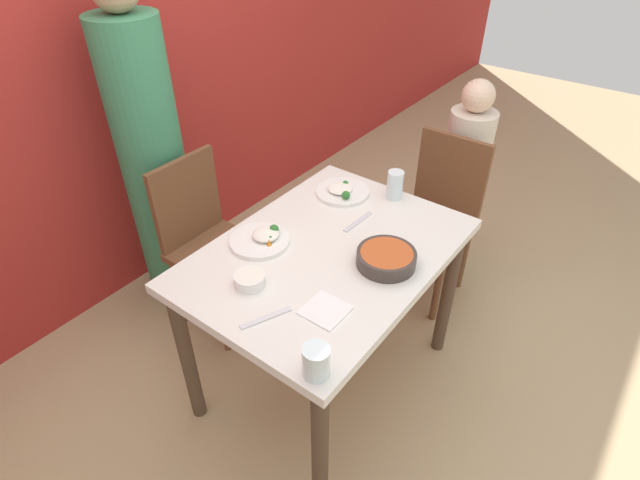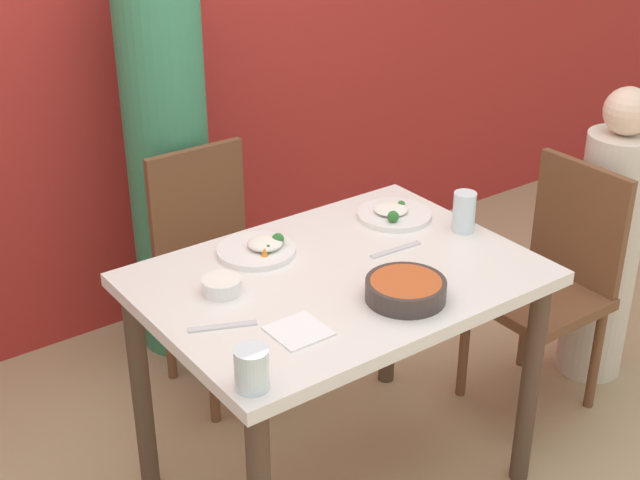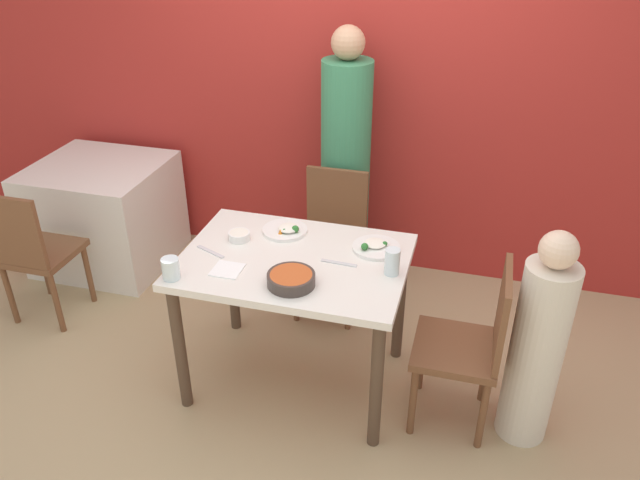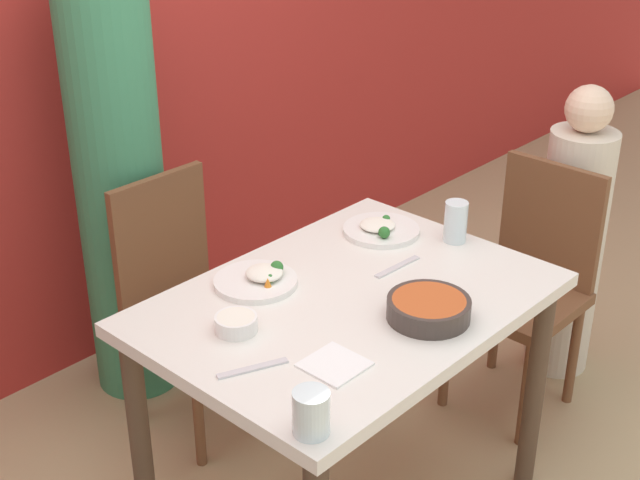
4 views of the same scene
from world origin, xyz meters
The scene contains 16 objects.
ground_plane centered at (0.00, 0.00, 0.00)m, with size 10.00×10.00×0.00m, color tan.
wall_back centered at (0.00, 1.36, 1.35)m, with size 10.00×0.06×2.70m.
dining_table centered at (0.00, 0.00, 0.67)m, with size 1.12×0.80×0.78m.
chair_adult_spot centered at (0.01, 0.74, 0.49)m, with size 0.40×0.40×0.90m.
chair_child_spot centered at (0.90, -0.06, 0.49)m, with size 0.40×0.40×0.90m.
person_adult centered at (0.01, 1.07, 0.79)m, with size 0.31×0.31×1.69m.
person_child centered at (1.19, -0.06, 0.53)m, with size 0.25×0.25×1.13m.
bowl_curry centered at (0.06, -0.23, 0.81)m, with size 0.22×0.22×0.06m.
plate_rice_adult centered at (0.37, 0.19, 0.79)m, with size 0.24×0.24×0.05m.
plate_rice_child centered at (-0.12, 0.24, 0.79)m, with size 0.24×0.24×0.06m.
bowl_rice_small centered at (-0.33, 0.10, 0.80)m, with size 0.11×0.11×0.04m.
glass_water_tall centered at (-0.50, -0.32, 0.83)m, with size 0.08×0.08×0.10m.
glass_water_short centered at (0.49, -0.01, 0.84)m, with size 0.07×0.07×0.13m.
napkin_folded centered at (-0.27, -0.19, 0.78)m, with size 0.14×0.14×0.01m.
fork_steel centered at (0.23, 0.01, 0.78)m, with size 0.18×0.03×0.01m.
spoon_steel centered at (-0.42, -0.06, 0.78)m, with size 0.17×0.09×0.01m.
Camera 1 is at (-1.24, -0.90, 1.97)m, focal length 28.00 mm.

